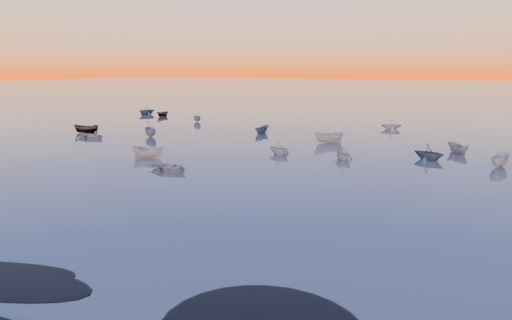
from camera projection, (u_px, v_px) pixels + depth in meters
The scene contains 5 objects.
ground at pixel (386, 113), 114.16m from camera, with size 600.00×600.00×0.00m, color #685E57.
mud_lobes at pixel (25, 295), 23.26m from camera, with size 140.00×6.00×0.07m, color black, non-canonical shape.
moored_fleet at pixel (331, 140), 71.86m from camera, with size 124.00×58.00×1.20m, color silver, non-canonical shape.
boat_near_center at pixel (149, 157), 58.46m from camera, with size 3.99×1.69×1.38m, color silver.
boat_near_right at pixel (343, 160), 56.96m from camera, with size 3.26×1.47×1.14m, color silver.
Camera 1 is at (18.62, -16.53, 10.48)m, focal length 35.00 mm.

